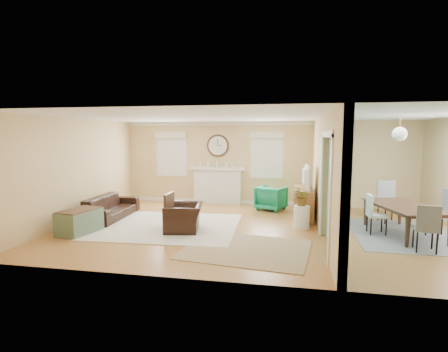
{
  "coord_description": "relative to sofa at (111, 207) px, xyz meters",
  "views": [
    {
      "loc": [
        0.75,
        -7.91,
        2.18
      ],
      "look_at": [
        -0.8,
        0.3,
        1.2
      ],
      "focal_mm": 28.0,
      "sensor_mm": 36.0,
      "label": 1
    }
  ],
  "objects": [
    {
      "name": "dining_chair_n",
      "position": [
        7.08,
        0.85,
        0.32
      ],
      "size": [
        0.55,
        0.55,
        1.03
      ],
      "color": "gray",
      "rests_on": "floor"
    },
    {
      "name": "eames_chair",
      "position": [
        2.27,
        -0.83,
        0.01
      ],
      "size": [
        0.99,
        1.09,
        0.62
      ],
      "primitive_type": "imported",
      "rotation": [
        0.0,
        0.0,
        -1.39
      ],
      "color": "black",
      "rests_on": "floor"
    },
    {
      "name": "rug_grey",
      "position": [
        7.12,
        -0.27,
        -0.29
      ],
      "size": [
        2.16,
        2.7,
        0.01
      ],
      "primitive_type": "cube",
      "color": "gray",
      "rests_on": "floor"
    },
    {
      "name": "rug_cream",
      "position": [
        1.78,
        -0.54,
        -0.29
      ],
      "size": [
        3.4,
        2.98,
        0.02
      ],
      "primitive_type": "cube",
      "rotation": [
        0.0,
        0.0,
        0.04
      ],
      "color": "beige",
      "rests_on": "floor"
    },
    {
      "name": "potted_plant",
      "position": [
        4.92,
        -0.12,
        0.47
      ],
      "size": [
        0.45,
        0.48,
        0.44
      ],
      "primitive_type": "imported",
      "rotation": [
        0.0,
        0.0,
        5.01
      ],
      "color": "#337F33",
      "rests_on": "garden_stool"
    },
    {
      "name": "sofa",
      "position": [
        0.0,
        0.0,
        0.0
      ],
      "size": [
        0.87,
        2.05,
        0.59
      ],
      "primitive_type": "imported",
      "rotation": [
        0.0,
        0.0,
        1.61
      ],
      "color": "black",
      "rests_on": "floor"
    },
    {
      "name": "dining_chair_w",
      "position": [
        6.53,
        -0.31,
        0.22
      ],
      "size": [
        0.41,
        0.41,
        0.88
      ],
      "color": "white",
      "rests_on": "floor"
    },
    {
      "name": "trunk",
      "position": [
        0.04,
        -1.46,
        -0.03
      ],
      "size": [
        0.73,
        1.02,
        0.54
      ],
      "color": "slate",
      "rests_on": "floor"
    },
    {
      "name": "ceiling",
      "position": [
        3.87,
        -0.42,
        2.31
      ],
      "size": [
        9.0,
        6.0,
        0.02
      ],
      "primitive_type": "cube",
      "color": "white",
      "rests_on": "wall_back"
    },
    {
      "name": "rug_jute",
      "position": [
        3.84,
        -1.88,
        -0.29
      ],
      "size": [
        2.55,
        2.19,
        0.01
      ],
      "primitive_type": "cube",
      "rotation": [
        0.0,
        0.0,
        -0.13
      ],
      "color": "tan",
      "rests_on": "floor"
    },
    {
      "name": "garden_stool",
      "position": [
        4.92,
        -0.12,
        -0.03
      ],
      "size": [
        0.37,
        0.37,
        0.54
      ],
      "primitive_type": "cylinder",
      "color": "white",
      "rests_on": "floor"
    },
    {
      "name": "dining_chair_e",
      "position": [
        7.8,
        -0.36,
        0.32
      ],
      "size": [
        0.58,
        0.58,
        1.04
      ],
      "color": "gray",
      "rests_on": "floor"
    },
    {
      "name": "wall_front",
      "position": [
        3.87,
        -3.42,
        1.01
      ],
      "size": [
        9.0,
        0.02,
        2.6
      ],
      "primitive_type": "cube",
      "color": "tan",
      "rests_on": "ground"
    },
    {
      "name": "fireplace",
      "position": [
        2.37,
        2.46,
        0.3
      ],
      "size": [
        1.7,
        0.3,
        1.17
      ],
      "color": "white",
      "rests_on": "ground"
    },
    {
      "name": "floor",
      "position": [
        3.87,
        -0.42,
        -0.29
      ],
      "size": [
        9.0,
        9.0,
        0.0
      ],
      "primitive_type": "plane",
      "color": "#A46C36",
      "rests_on": "ground"
    },
    {
      "name": "tv",
      "position": [
        4.97,
        0.9,
        0.81
      ],
      "size": [
        0.18,
        1.06,
        0.6
      ],
      "primitive_type": "imported",
      "rotation": [
        0.0,
        0.0,
        1.61
      ],
      "color": "black",
      "rests_on": "credenza"
    },
    {
      "name": "wall_left",
      "position": [
        -0.63,
        -0.42,
        1.01
      ],
      "size": [
        0.02,
        6.0,
        2.6
      ],
      "primitive_type": "cube",
      "color": "tan",
      "rests_on": "ground"
    },
    {
      "name": "window_right",
      "position": [
        3.92,
        2.53,
        1.36
      ],
      "size": [
        1.05,
        0.13,
        1.42
      ],
      "color": "white",
      "rests_on": "wall_back"
    },
    {
      "name": "dining_table",
      "position": [
        7.12,
        -0.27,
        0.04
      ],
      "size": [
        1.51,
        2.1,
        0.67
      ],
      "primitive_type": "imported",
      "rotation": [
        0.0,
        0.0,
        1.83
      ],
      "color": "#4E3120",
      "rests_on": "floor"
    },
    {
      "name": "credenza",
      "position": [
        4.99,
        0.9,
        0.11
      ],
      "size": [
        0.47,
        1.39,
        0.8
      ],
      "color": "#9C6339",
      "rests_on": "floor"
    },
    {
      "name": "window_left",
      "position": [
        0.82,
        2.53,
        1.36
      ],
      "size": [
        1.05,
        0.13,
        1.42
      ],
      "color": "white",
      "rests_on": "wall_back"
    },
    {
      "name": "wall_back",
      "position": [
        3.87,
        2.58,
        1.01
      ],
      "size": [
        9.0,
        0.02,
        2.6
      ],
      "primitive_type": "cube",
      "color": "tan",
      "rests_on": "ground"
    },
    {
      "name": "green_chair",
      "position": [
        4.11,
        1.82,
        0.06
      ],
      "size": [
        0.99,
        1.0,
        0.7
      ],
      "primitive_type": "imported",
      "rotation": [
        0.0,
        0.0,
        2.74
      ],
      "color": "#037C52",
      "rests_on": "floor"
    },
    {
      "name": "pendant",
      "position": [
        6.87,
        -0.42,
        1.91
      ],
      "size": [
        0.3,
        0.3,
        0.55
      ],
      "color": "gold",
      "rests_on": "ceiling"
    },
    {
      "name": "partition",
      "position": [
        5.38,
        -0.14,
        1.06
      ],
      "size": [
        0.17,
        6.0,
        2.6
      ],
      "color": "tan",
      "rests_on": "ground"
    },
    {
      "name": "wall_clock",
      "position": [
        2.37,
        2.55,
        1.56
      ],
      "size": [
        0.7,
        0.07,
        0.7
      ],
      "color": "#4E3120",
      "rests_on": "wall_back"
    },
    {
      "name": "dining_chair_s",
      "position": [
        7.14,
        -1.37,
        0.24
      ],
      "size": [
        0.45,
        0.45,
        0.91
      ],
      "color": "gray",
      "rests_on": "floor"
    }
  ]
}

